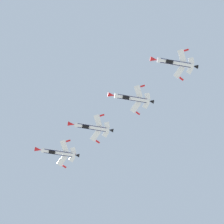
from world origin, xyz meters
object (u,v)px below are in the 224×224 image
(fighter_jet_lead, at_px, (58,152))
(fighter_jet_left_wing, at_px, (91,127))
(fighter_jet_left_outer, at_px, (174,63))
(fighter_jet_right_wing, at_px, (131,98))

(fighter_jet_lead, relative_size, fighter_jet_left_wing, 1.00)
(fighter_jet_lead, distance_m, fighter_jet_left_wing, 15.49)
(fighter_jet_left_wing, xyz_separation_m, fighter_jet_left_outer, (32.61, -14.28, 2.12))
(fighter_jet_left_wing, relative_size, fighter_jet_right_wing, 1.00)
(fighter_jet_left_wing, bearing_deg, fighter_jet_lead, 41.50)
(fighter_jet_lead, bearing_deg, fighter_jet_left_wing, -138.50)
(fighter_jet_lead, xyz_separation_m, fighter_jet_left_outer, (46.83, -20.36, 3.04))
(fighter_jet_left_wing, distance_m, fighter_jet_right_wing, 17.17)
(fighter_jet_left_wing, bearing_deg, fighter_jet_right_wing, -135.70)
(fighter_jet_lead, height_order, fighter_jet_right_wing, fighter_jet_right_wing)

